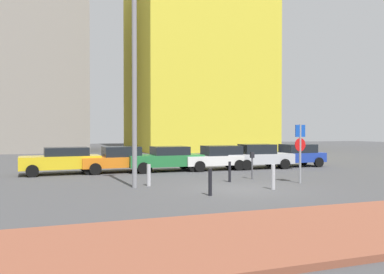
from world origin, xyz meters
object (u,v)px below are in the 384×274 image
(parked_car_yellow, at_px, (62,160))
(street_lamp, at_px, (134,73))
(parking_sign_post, at_px, (300,146))
(parked_car_blue, at_px, (295,155))
(parked_car_white, at_px, (219,157))
(parked_car_silver, at_px, (257,156))
(parking_meter, at_px, (252,162))
(traffic_bollard_edge, at_px, (210,182))
(traffic_bollard_near, at_px, (230,172))
(parked_car_green, at_px, (166,158))
(traffic_bollard_far, at_px, (149,175))
(traffic_bollard_mid, at_px, (273,177))
(parked_car_orange, at_px, (119,159))

(parked_car_yellow, height_order, street_lamp, street_lamp)
(parking_sign_post, bearing_deg, parked_car_blue, 57.46)
(parked_car_white, height_order, parked_car_silver, parked_car_silver)
(parking_meter, distance_m, traffic_bollard_edge, 5.40)
(parked_car_blue, xyz_separation_m, traffic_bollard_edge, (-9.66, -8.91, -0.27))
(parked_car_white, height_order, street_lamp, street_lamp)
(traffic_bollard_edge, bearing_deg, parking_meter, 45.51)
(parked_car_white, relative_size, traffic_bollard_edge, 4.41)
(parked_car_yellow, bearing_deg, parked_car_silver, -2.99)
(traffic_bollard_near, bearing_deg, street_lamp, -175.99)
(parked_car_green, bearing_deg, street_lamp, -116.65)
(parked_car_blue, relative_size, street_lamp, 0.49)
(street_lamp, distance_m, traffic_bollard_far, 4.38)
(parked_car_blue, xyz_separation_m, traffic_bollard_near, (-7.39, -5.70, -0.30))
(parked_car_white, bearing_deg, traffic_bollard_mid, -97.65)
(parked_car_silver, bearing_deg, traffic_bollard_far, -146.70)
(parked_car_blue, relative_size, traffic_bollard_edge, 4.01)
(parked_car_orange, height_order, traffic_bollard_near, parked_car_orange)
(parked_car_yellow, bearing_deg, parking_meter, -30.98)
(parked_car_silver, height_order, traffic_bollard_mid, parked_car_silver)
(parked_car_green, relative_size, traffic_bollard_mid, 4.32)
(parking_sign_post, distance_m, traffic_bollard_near, 3.41)
(parking_sign_post, height_order, traffic_bollard_near, parking_sign_post)
(parked_car_green, xyz_separation_m, parking_meter, (3.04, -4.98, 0.11))
(parked_car_orange, xyz_separation_m, parked_car_white, (6.00, -0.55, -0.00))
(parked_car_green, height_order, street_lamp, street_lamp)
(parking_meter, height_order, traffic_bollard_edge, parking_meter)
(parked_car_white, height_order, traffic_bollard_mid, parked_car_white)
(parked_car_orange, xyz_separation_m, parking_meter, (5.72, -5.34, 0.10))
(parking_meter, relative_size, traffic_bollard_edge, 1.32)
(parked_car_orange, bearing_deg, street_lamp, -92.70)
(parked_car_orange, xyz_separation_m, parked_car_blue, (11.60, -0.28, 0.01))
(parked_car_orange, height_order, street_lamp, street_lamp)
(parked_car_silver, xyz_separation_m, parked_car_blue, (3.06, 0.36, -0.00))
(traffic_bollard_mid, bearing_deg, traffic_bollard_far, 149.92)
(parked_car_yellow, distance_m, parked_car_silver, 11.69)
(parked_car_yellow, distance_m, traffic_bollard_mid, 11.78)
(traffic_bollard_far, xyz_separation_m, traffic_bollard_edge, (1.57, -3.18, 0.03))
(parked_car_orange, distance_m, parking_sign_post, 10.26)
(parking_meter, height_order, traffic_bollard_far, parking_meter)
(traffic_bollard_mid, bearing_deg, parked_car_yellow, 133.03)
(traffic_bollard_far, bearing_deg, parked_car_silver, 33.30)
(parked_car_yellow, height_order, traffic_bollard_mid, parked_car_yellow)
(parked_car_white, bearing_deg, traffic_bollard_far, -135.90)
(parked_car_blue, height_order, street_lamp, street_lamp)
(parked_car_orange, xyz_separation_m, parking_sign_post, (7.06, -7.38, 0.92))
(parked_car_yellow, distance_m, parking_sign_post, 12.60)
(traffic_bollard_edge, bearing_deg, parked_car_silver, 52.32)
(traffic_bollard_far, bearing_deg, parking_sign_post, -11.64)
(parked_car_yellow, height_order, parked_car_orange, parked_car_orange)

